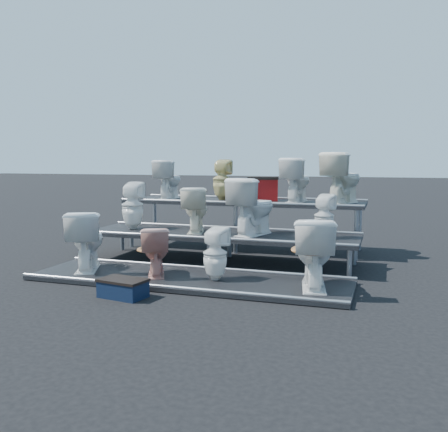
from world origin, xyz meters
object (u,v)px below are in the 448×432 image
(toilet_9, at_px, (222,180))
(toilet_4, at_px, (133,206))
(toilet_6, at_px, (253,206))
(toilet_8, at_px, (169,179))
(toilet_0, at_px, (86,240))
(toilet_1, at_px, (156,251))
(toilet_10, at_px, (296,180))
(toilet_2, at_px, (215,254))
(red_crate, at_px, (263,190))
(toilet_5, at_px, (195,210))
(toilet_11, at_px, (343,178))
(step_stool, at_px, (123,289))
(toilet_3, at_px, (314,253))
(toilet_7, at_px, (324,216))

(toilet_9, bearing_deg, toilet_4, 47.84)
(toilet_4, bearing_deg, toilet_6, 172.43)
(toilet_8, bearing_deg, toilet_0, 84.75)
(toilet_1, distance_m, toilet_10, 3.07)
(toilet_2, height_order, red_crate, red_crate)
(toilet_5, relative_size, toilet_11, 0.84)
(toilet_9, bearing_deg, toilet_2, 104.65)
(toilet_2, height_order, toilet_9, toilet_9)
(red_crate, bearing_deg, toilet_0, -137.88)
(toilet_5, relative_size, step_stool, 1.35)
(toilet_8, xyz_separation_m, toilet_11, (3.16, 0.00, 0.06))
(toilet_1, distance_m, toilet_5, 1.37)
(toilet_8, bearing_deg, toilet_5, 124.99)
(toilet_2, xyz_separation_m, red_crate, (-0.07, 2.75, 0.65))
(toilet_8, xyz_separation_m, toilet_10, (2.38, 0.00, 0.02))
(toilet_6, relative_size, toilet_10, 1.14)
(toilet_2, bearing_deg, toilet_1, 9.52)
(toilet_8, bearing_deg, toilet_3, 135.91)
(toilet_4, bearing_deg, toilet_7, 172.43)
(toilet_6, height_order, red_crate, toilet_6)
(toilet_0, height_order, toilet_10, toilet_10)
(toilet_10, distance_m, toilet_11, 0.77)
(toilet_5, relative_size, red_crate, 1.36)
(toilet_11, relative_size, step_stool, 1.61)
(toilet_3, distance_m, toilet_9, 3.37)
(toilet_0, bearing_deg, toilet_6, -172.00)
(toilet_2, relative_size, toilet_8, 0.95)
(toilet_1, relative_size, toilet_4, 0.85)
(toilet_7, height_order, toilet_10, toilet_10)
(toilet_5, height_order, toilet_11, toilet_11)
(toilet_2, height_order, toilet_5, toilet_5)
(red_crate, bearing_deg, toilet_2, -102.92)
(toilet_0, distance_m, toilet_2, 1.89)
(step_stool, bearing_deg, toilet_7, 57.03)
(toilet_6, bearing_deg, toilet_1, 68.87)
(toilet_1, xyz_separation_m, step_stool, (0.02, -0.90, -0.29))
(toilet_3, relative_size, toilet_10, 1.13)
(toilet_1, relative_size, red_crate, 1.26)
(toilet_7, distance_m, toilet_9, 2.41)
(toilet_1, distance_m, toilet_6, 1.70)
(toilet_1, distance_m, toilet_8, 2.90)
(toilet_2, bearing_deg, toilet_11, -107.60)
(toilet_6, bearing_deg, toilet_11, -116.50)
(toilet_4, relative_size, toilet_8, 1.07)
(toilet_3, bearing_deg, toilet_11, -102.18)
(step_stool, bearing_deg, toilet_10, 78.03)
(toilet_2, relative_size, toilet_9, 0.93)
(toilet_10, bearing_deg, toilet_8, 6.42)
(toilet_10, bearing_deg, toilet_11, -173.58)
(toilet_3, relative_size, toilet_7, 1.34)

